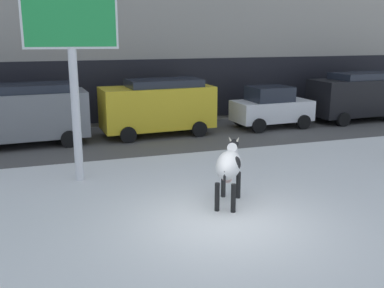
{
  "coord_description": "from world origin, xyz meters",
  "views": [
    {
      "loc": [
        -3.61,
        -8.67,
        4.15
      ],
      "look_at": [
        0.28,
        3.0,
        1.1
      ],
      "focal_mm": 41.8,
      "sensor_mm": 36.0,
      "label": 1
    }
  ],
  "objects_px": {
    "cow_holstein": "(230,165)",
    "car_yellow_van": "(158,106)",
    "car_white_hatchback": "(271,107)",
    "car_black_van": "(357,95)",
    "car_grey_van": "(25,113)",
    "billboard": "(70,27)"
  },
  "relations": [
    {
      "from": "cow_holstein",
      "to": "car_yellow_van",
      "type": "height_order",
      "value": "car_yellow_van"
    },
    {
      "from": "car_grey_van",
      "to": "cow_holstein",
      "type": "bearing_deg",
      "value": -58.36
    },
    {
      "from": "billboard",
      "to": "car_grey_van",
      "type": "xyz_separation_m",
      "value": [
        -1.55,
        4.93,
        -3.07
      ]
    },
    {
      "from": "car_grey_van",
      "to": "car_black_van",
      "type": "height_order",
      "value": "same"
    },
    {
      "from": "billboard",
      "to": "car_white_hatchback",
      "type": "distance_m",
      "value": 10.72
    },
    {
      "from": "car_white_hatchback",
      "to": "car_black_van",
      "type": "distance_m",
      "value": 4.76
    },
    {
      "from": "car_white_hatchback",
      "to": "car_grey_van",
      "type": "bearing_deg",
      "value": -179.77
    },
    {
      "from": "car_black_van",
      "to": "car_white_hatchback",
      "type": "bearing_deg",
      "value": -178.0
    },
    {
      "from": "cow_holstein",
      "to": "billboard",
      "type": "height_order",
      "value": "billboard"
    },
    {
      "from": "cow_holstein",
      "to": "car_white_hatchback",
      "type": "relative_size",
      "value": 0.51
    },
    {
      "from": "car_grey_van",
      "to": "car_yellow_van",
      "type": "bearing_deg",
      "value": 1.76
    },
    {
      "from": "cow_holstein",
      "to": "car_grey_van",
      "type": "distance_m",
      "value": 9.42
    },
    {
      "from": "car_grey_van",
      "to": "car_black_van",
      "type": "bearing_deg",
      "value": 0.79
    },
    {
      "from": "cow_holstein",
      "to": "car_white_hatchback",
      "type": "bearing_deg",
      "value": 55.8
    },
    {
      "from": "car_grey_van",
      "to": "car_black_van",
      "type": "distance_m",
      "value": 15.16
    },
    {
      "from": "car_yellow_van",
      "to": "car_black_van",
      "type": "xyz_separation_m",
      "value": [
        9.96,
        0.05,
        0.0
      ]
    },
    {
      "from": "car_grey_van",
      "to": "car_white_hatchback",
      "type": "distance_m",
      "value": 10.42
    },
    {
      "from": "car_black_van",
      "to": "billboard",
      "type": "bearing_deg",
      "value": -159.31
    },
    {
      "from": "billboard",
      "to": "car_black_van",
      "type": "distance_m",
      "value": 14.87
    },
    {
      "from": "car_white_hatchback",
      "to": "car_black_van",
      "type": "height_order",
      "value": "car_black_van"
    },
    {
      "from": "cow_holstein",
      "to": "car_black_van",
      "type": "relative_size",
      "value": 0.39
    },
    {
      "from": "billboard",
      "to": "car_black_van",
      "type": "xyz_separation_m",
      "value": [
        13.61,
        5.14,
        -3.07
      ]
    }
  ]
}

